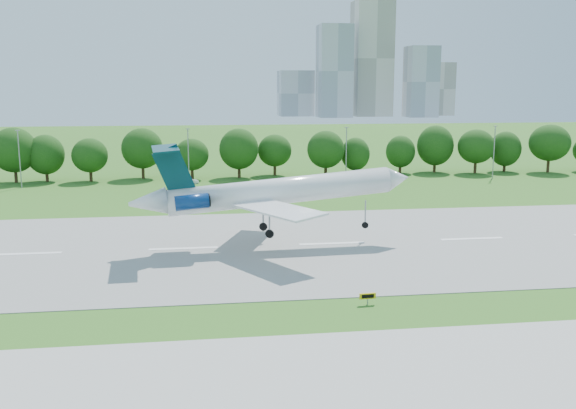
# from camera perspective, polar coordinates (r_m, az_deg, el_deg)

# --- Properties ---
(ground) EXTENTS (600.00, 600.00, 0.00)m
(ground) POSITION_cam_1_polar(r_m,az_deg,el_deg) (64.33, 8.53, -8.84)
(ground) COLOR #32641A
(ground) RESTS_ON ground
(runway) EXTENTS (400.00, 45.00, 0.08)m
(runway) POSITION_cam_1_polar(r_m,az_deg,el_deg) (87.57, 3.94, -3.50)
(runway) COLOR gray
(runway) RESTS_ON ground
(taxiway) EXTENTS (400.00, 23.00, 0.08)m
(taxiway) POSITION_cam_1_polar(r_m,az_deg,el_deg) (48.65, 14.70, -15.61)
(taxiway) COLOR #ADADA8
(taxiway) RESTS_ON ground
(tree_line) EXTENTS (288.40, 8.40, 10.40)m
(tree_line) POSITION_cam_1_polar(r_m,az_deg,el_deg) (151.92, -1.20, 4.82)
(tree_line) COLOR #382314
(tree_line) RESTS_ON ground
(light_poles) EXTENTS (175.90, 0.25, 12.19)m
(light_poles) POSITION_cam_1_polar(r_m,az_deg,el_deg) (141.74, -1.73, 4.47)
(light_poles) COLOR gray
(light_poles) RESTS_ON ground
(skyline) EXTENTS (127.00, 52.00, 80.00)m
(skyline) POSITION_cam_1_polar(r_m,az_deg,el_deg) (464.04, 6.97, 11.56)
(skyline) COLOR #B2B2B7
(skyline) RESTS_ON ground
(airliner) EXTENTS (38.13, 27.60, 12.30)m
(airliner) POSITION_cam_1_polar(r_m,az_deg,el_deg) (84.55, -1.89, 1.17)
(airliner) COLOR white
(airliner) RESTS_ON ground
(taxi_sign_left) EXTENTS (1.67, 0.32, 1.17)m
(taxi_sign_left) POSITION_cam_1_polar(r_m,az_deg,el_deg) (64.00, 7.09, -8.09)
(taxi_sign_left) COLOR gray
(taxi_sign_left) RESTS_ON ground
(service_vehicle_a) EXTENTS (3.79, 1.80, 1.20)m
(service_vehicle_a) POSITION_cam_1_polar(r_m,az_deg,el_deg) (142.63, -8.68, 2.07)
(service_vehicle_a) COLOR silver
(service_vehicle_a) RESTS_ON ground
(service_vehicle_b) EXTENTS (3.77, 2.37, 1.20)m
(service_vehicle_b) POSITION_cam_1_polar(r_m,az_deg,el_deg) (135.55, -1.82, 1.75)
(service_vehicle_b) COLOR silver
(service_vehicle_b) RESTS_ON ground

